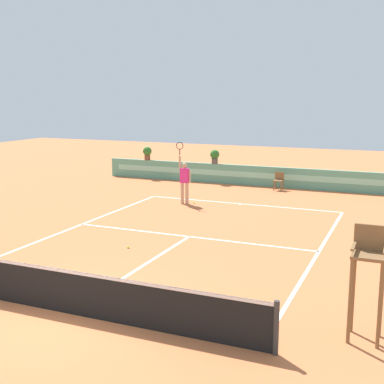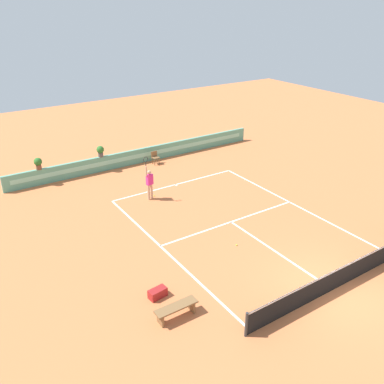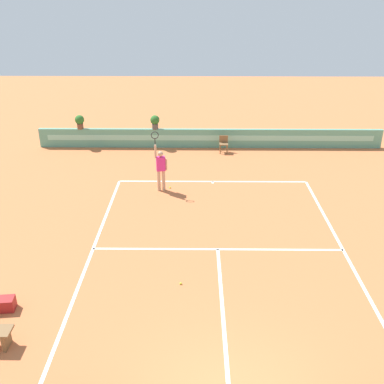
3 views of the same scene
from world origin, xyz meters
TOP-DOWN VIEW (x-y plane):
  - ground_plane at (0.00, 6.00)m, footprint 60.00×60.00m
  - court_lines at (0.00, 6.72)m, footprint 8.32×11.94m
  - net at (0.00, 0.00)m, footprint 8.92×0.10m
  - back_wall_barrier at (0.00, 16.39)m, footprint 18.00×0.21m
  - ball_kid_chair at (0.68, 15.66)m, footprint 0.44×0.44m
  - bench_courtside at (-5.89, 2.04)m, footprint 1.60×0.44m
  - gear_bag at (-5.91, 3.37)m, footprint 0.74×0.44m
  - tennis_player at (-2.19, 10.98)m, footprint 0.61×0.28m
  - tennis_ball_near_baseline at (-1.84, 11.17)m, footprint 0.07×0.07m
  - tennis_ball_mid_court at (-1.16, 4.52)m, footprint 0.07×0.07m
  - potted_plant_far_left at (-6.79, 16.39)m, footprint 0.48×0.48m
  - potted_plant_left at (-2.88, 16.39)m, footprint 0.48×0.48m

SIDE VIEW (x-z plane):
  - ground_plane at x=0.00m, z-range 0.00..0.00m
  - court_lines at x=0.00m, z-range 0.00..0.01m
  - tennis_ball_near_baseline at x=-1.84m, z-range 0.00..0.07m
  - tennis_ball_mid_court at x=-1.16m, z-range 0.00..0.07m
  - gear_bag at x=-5.91m, z-range 0.00..0.36m
  - bench_courtside at x=-5.89m, z-range 0.12..0.63m
  - ball_kid_chair at x=0.68m, z-range 0.05..0.90m
  - back_wall_barrier at x=0.00m, z-range 0.00..1.00m
  - net at x=0.00m, z-range 0.01..1.01m
  - tennis_player at x=-2.19m, z-range -0.24..2.34m
  - potted_plant_far_left at x=-6.79m, z-range 1.05..1.78m
  - potted_plant_left at x=-2.88m, z-range 1.05..1.78m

